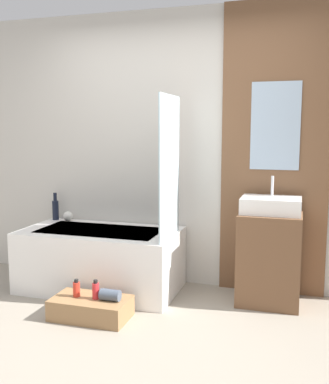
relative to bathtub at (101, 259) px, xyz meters
name	(u,v)px	position (x,y,z in m)	size (l,w,h in m)	color
ground_plane	(114,356)	(0.62, -1.14, -0.29)	(12.00, 12.00, 0.00)	gray
wall_tiled_back	(178,150)	(0.62, 0.44, 1.01)	(4.20, 0.06, 2.60)	beige
wall_wood_accent	(275,150)	(1.53, 0.39, 1.03)	(0.94, 0.04, 2.60)	brown
bathtub	(101,259)	(0.00, 0.00, 0.00)	(1.45, 0.78, 0.57)	white
glass_shower_screen	(170,167)	(0.70, -0.08, 0.89)	(0.01, 0.58, 1.21)	silver
wooden_step_bench	(91,308)	(0.21, -0.63, -0.20)	(0.61, 0.34, 0.17)	#997047
vanity_cabinet	(269,258)	(1.53, 0.13, 0.11)	(0.52, 0.48, 0.79)	brown
sink	(271,205)	(1.53, 0.13, 0.57)	(0.50, 0.36, 0.31)	white
vase_tall_dark	(55,209)	(-0.64, 0.31, 0.40)	(0.06, 0.06, 0.28)	black
vase_round_light	(68,216)	(-0.49, 0.29, 0.33)	(0.10, 0.10, 0.10)	silver
bottle_soap_primary	(76,289)	(0.08, -0.63, -0.06)	(0.06, 0.06, 0.14)	red
bottle_soap_secondary	(96,290)	(0.25, -0.63, -0.05)	(0.05, 0.05, 0.16)	red
towel_roll	(110,295)	(0.37, -0.63, -0.07)	(0.09, 0.09, 0.16)	#4C5666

